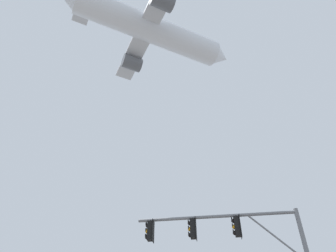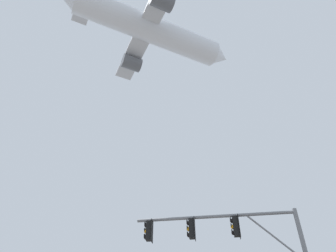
% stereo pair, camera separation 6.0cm
% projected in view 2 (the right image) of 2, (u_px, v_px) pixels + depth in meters
% --- Properties ---
extents(signal_pole_near, '(7.45, 1.35, 6.77)m').
position_uv_depth(signal_pole_near, '(235.00, 245.00, 13.64)').
color(signal_pole_near, slate).
rests_on(signal_pole_near, ground).
extents(airplane, '(26.45, 20.42, 7.57)m').
position_uv_depth(airplane, '(150.00, 30.00, 46.63)').
color(airplane, white).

